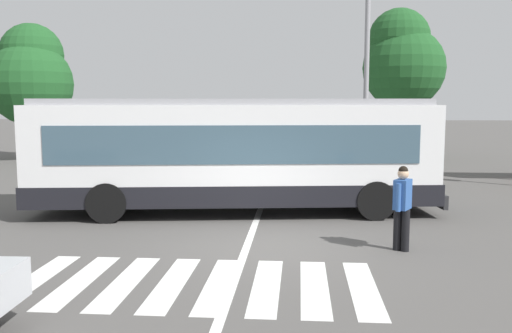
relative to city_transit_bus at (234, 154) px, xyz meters
name	(u,v)px	position (x,y,z in m)	size (l,w,h in m)	color
ground_plane	(264,246)	(1.04, -3.51, -1.59)	(160.00, 160.00, 0.00)	#514F4C
city_transit_bus	(234,154)	(0.00, 0.00, 0.00)	(10.97, 3.90, 3.06)	black
pedestrian_crossing_street	(402,203)	(3.80, -3.61, -0.62)	(0.42, 0.52, 1.72)	black
parked_car_champagne	(227,145)	(-1.94, 13.24, -0.82)	(2.00, 4.56, 1.35)	black
parked_car_charcoal	(283,145)	(0.91, 13.76, -0.82)	(1.96, 4.55, 1.35)	black
parked_car_white	(337,146)	(3.62, 13.04, -0.82)	(2.04, 4.58, 1.35)	black
twin_arm_street_lamp	(367,33)	(4.31, 7.26, 4.02)	(5.23, 0.32, 9.04)	#939399
background_tree_left	(31,75)	(-11.74, 12.30, 2.71)	(4.18, 4.18, 6.91)	brown
background_tree_right	(402,60)	(7.10, 15.27, 3.59)	(4.31, 4.31, 7.86)	brown
crosswalk_painted_stripes	(195,284)	(0.06, -5.96, -1.58)	(5.92, 2.79, 0.01)	silver
lane_center_line	(255,224)	(0.67, -1.51, -1.58)	(0.16, 24.00, 0.01)	silver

